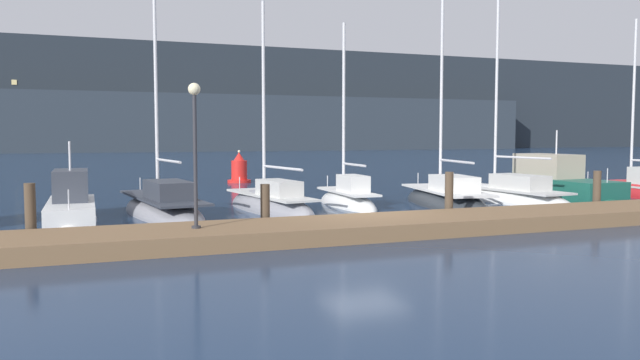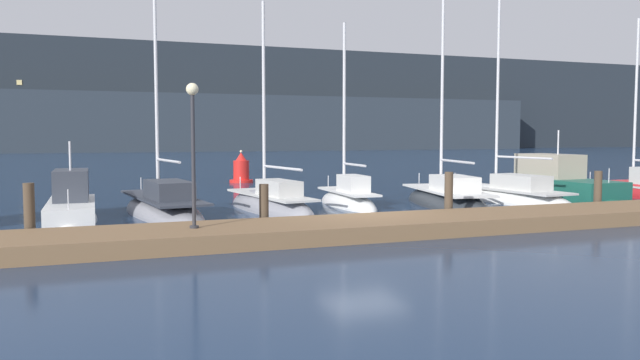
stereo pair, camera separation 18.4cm
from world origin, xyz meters
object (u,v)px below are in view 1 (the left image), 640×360
motorboat_berth_3 (71,211)px  sailboat_berth_7 (446,203)px  motorboat_berth_9 (556,189)px  dock_lamppost (195,131)px  sailboat_berth_4 (163,212)px  sailboat_berth_6 (348,202)px  channel_buoy (239,170)px  sailboat_berth_8 (505,199)px  sailboat_berth_5 (271,209)px

motorboat_berth_3 → sailboat_berth_7: sailboat_berth_7 is taller
motorboat_berth_3 → motorboat_berth_9: (20.73, 0.47, 0.09)m
sailboat_berth_7 → dock_lamppost: bearing=-153.3°
sailboat_berth_4 → sailboat_berth_6: sailboat_berth_4 is taller
channel_buoy → dock_lamppost: (-6.09, -20.72, 2.25)m
motorboat_berth_9 → dock_lamppost: 19.02m
channel_buoy → dock_lamppost: bearing=-106.4°
sailboat_berth_8 → motorboat_berth_9: sailboat_berth_8 is taller
sailboat_berth_4 → channel_buoy: sailboat_berth_4 is taller
channel_buoy → sailboat_berth_6: bearing=-85.4°
sailboat_berth_6 → channel_buoy: sailboat_berth_6 is taller
motorboat_berth_3 → motorboat_berth_9: 20.73m
sailboat_berth_7 → channel_buoy: bearing=107.9°
sailboat_berth_5 → sailboat_berth_7: (7.18, -0.70, 0.01)m
motorboat_berth_3 → motorboat_berth_9: size_ratio=0.82×
sailboat_berth_4 → sailboat_berth_5: sailboat_berth_4 is taller
sailboat_berth_5 → dock_lamppost: size_ratio=2.31×
motorboat_berth_3 → dock_lamppost: dock_lamppost is taller
sailboat_berth_8 → channel_buoy: sailboat_berth_8 is taller
motorboat_berth_9 → sailboat_berth_8: bearing=-169.3°
sailboat_berth_4 → dock_lamppost: 7.14m
sailboat_berth_5 → motorboat_berth_9: bearing=2.0°
sailboat_berth_5 → channel_buoy: size_ratio=4.43×
sailboat_berth_7 → dock_lamppost: sailboat_berth_7 is taller
motorboat_berth_3 → dock_lamppost: (3.12, -6.25, 2.67)m
sailboat_berth_7 → motorboat_berth_9: bearing=10.1°
sailboat_berth_4 → channel_buoy: (6.17, 14.18, 0.60)m
sailboat_berth_8 → dock_lamppost: sailboat_berth_8 is taller
sailboat_berth_6 → dock_lamppost: bearing=-136.7°
motorboat_berth_9 → channel_buoy: (-11.52, 14.01, 0.33)m
sailboat_berth_8 → sailboat_berth_7: bearing=-170.5°
sailboat_berth_5 → sailboat_berth_7: sailboat_berth_7 is taller
dock_lamppost → channel_buoy: bearing=73.6°
sailboat_berth_5 → dock_lamppost: bearing=-121.5°
sailboat_berth_7 → sailboat_berth_8: (3.33, 0.56, -0.00)m
sailboat_berth_5 → sailboat_berth_4: bearing=175.7°
sailboat_berth_5 → sailboat_berth_8: (10.51, -0.15, 0.01)m
sailboat_berth_7 → motorboat_berth_9: size_ratio=1.39×
sailboat_berth_4 → channel_buoy: 15.48m
sailboat_berth_5 → dock_lamppost: sailboat_berth_5 is taller
sailboat_berth_6 → sailboat_berth_8: size_ratio=0.80×
motorboat_berth_3 → sailboat_berth_7: bearing=-2.9°
motorboat_berth_3 → motorboat_berth_9: motorboat_berth_9 is taller
motorboat_berth_3 → sailboat_berth_5: size_ratio=0.65×
sailboat_berth_7 → channel_buoy: size_ratio=4.85×
motorboat_berth_9 → dock_lamppost: (-17.61, -6.72, 2.58)m
sailboat_berth_8 → dock_lamppost: size_ratio=2.66×
sailboat_berth_5 → sailboat_berth_6: bearing=9.1°
sailboat_berth_7 → sailboat_berth_8: 3.38m
sailboat_berth_5 → sailboat_berth_8: sailboat_berth_8 is taller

